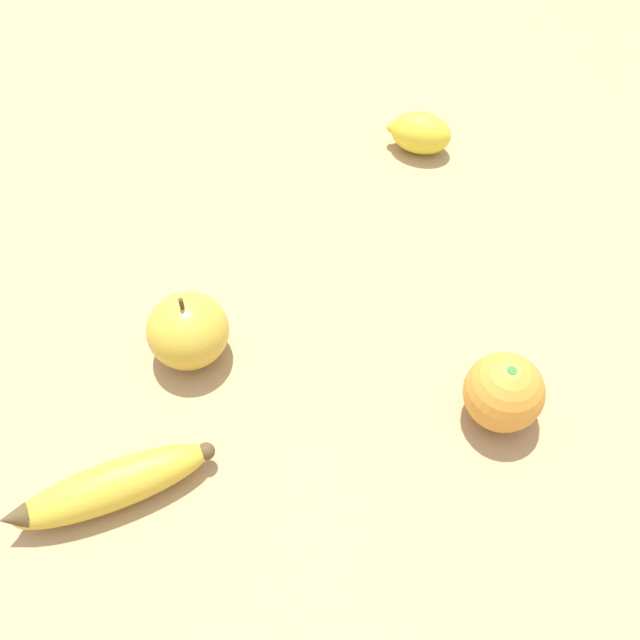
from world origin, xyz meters
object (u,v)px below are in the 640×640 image
Objects in this scene: banana at (115,486)px; apple at (192,330)px; lemon at (423,132)px; orange at (508,392)px.

apple is (-0.15, 0.08, 0.02)m from banana.
apple is at bearing -131.53° from banana.
banana is 0.57m from lemon.
orange is at bearing 170.78° from banana.
orange is 0.88× the size of apple.
orange reaches higher than banana.
apple is at bearing -48.31° from lemon.
lemon is (-0.27, 0.30, -0.01)m from apple.
banana is 0.17m from apple.
banana is 2.08× the size of lemon.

